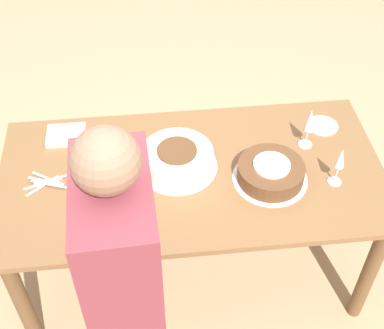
# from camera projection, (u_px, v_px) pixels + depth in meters

# --- Properties ---
(ground_plane) EXTENTS (12.00, 12.00, 0.00)m
(ground_plane) POSITION_uv_depth(u_px,v_px,m) (192.00, 266.00, 2.93)
(ground_plane) COLOR tan
(dining_table) EXTENTS (1.74, 0.87, 0.74)m
(dining_table) POSITION_uv_depth(u_px,v_px,m) (192.00, 188.00, 2.48)
(dining_table) COLOR brown
(dining_table) RESTS_ON ground_plane
(cake_center_white) EXTENTS (0.36, 0.36, 0.11)m
(cake_center_white) POSITION_uv_depth(u_px,v_px,m) (177.00, 159.00, 2.40)
(cake_center_white) COLOR white
(cake_center_white) RESTS_ON dining_table
(cake_front_chocolate) EXTENTS (0.33, 0.33, 0.10)m
(cake_front_chocolate) POSITION_uv_depth(u_px,v_px,m) (271.00, 172.00, 2.35)
(cake_front_chocolate) COLOR white
(cake_front_chocolate) RESTS_ON dining_table
(wine_glass_near) EXTENTS (0.07, 0.07, 0.21)m
(wine_glass_near) POSITION_uv_depth(u_px,v_px,m) (310.00, 122.00, 2.43)
(wine_glass_near) COLOR silver
(wine_glass_near) RESTS_ON dining_table
(wine_glass_far) EXTENTS (0.06, 0.06, 0.20)m
(wine_glass_far) POSITION_uv_depth(u_px,v_px,m) (340.00, 160.00, 2.27)
(wine_glass_far) COLOR silver
(wine_glass_far) RESTS_ON dining_table
(dessert_plate_left) EXTENTS (0.17, 0.17, 0.01)m
(dessert_plate_left) POSITION_uv_depth(u_px,v_px,m) (100.00, 231.00, 2.17)
(dessert_plate_left) COLOR beige
(dessert_plate_left) RESTS_ON dining_table
(dessert_plate_right) EXTENTS (0.15, 0.15, 0.01)m
(dessert_plate_right) POSITION_uv_depth(u_px,v_px,m) (322.00, 126.00, 2.63)
(dessert_plate_right) COLOR beige
(dessert_plate_right) RESTS_ON dining_table
(fork_pile) EXTENTS (0.21, 0.15, 0.02)m
(fork_pile) POSITION_uv_depth(u_px,v_px,m) (47.00, 182.00, 2.35)
(fork_pile) COLOR silver
(fork_pile) RESTS_ON dining_table
(napkin_stack) EXTENTS (0.18, 0.15, 0.02)m
(napkin_stack) POSITION_uv_depth(u_px,v_px,m) (66.00, 135.00, 2.56)
(napkin_stack) COLOR silver
(napkin_stack) RESTS_ON dining_table
(person_cutting) EXTENTS (0.24, 0.41, 1.64)m
(person_cutting) POSITION_uv_depth(u_px,v_px,m) (126.00, 284.00, 1.71)
(person_cutting) COLOR #2D334C
(person_cutting) RESTS_ON ground_plane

